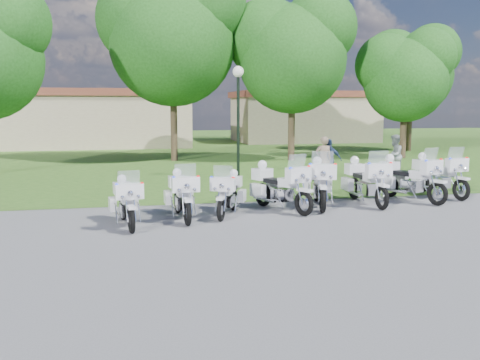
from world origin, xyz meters
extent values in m
plane|color=#5C5C62|center=(0.00, 0.00, 0.00)|extent=(100.00, 100.00, 0.00)
cube|color=#2F591C|center=(0.00, 27.00, 0.00)|extent=(100.00, 48.00, 0.01)
torus|color=black|center=(-3.33, -0.39, 0.30)|extent=(0.20, 0.62, 0.61)
torus|color=black|center=(-3.54, 1.14, 0.30)|extent=(0.20, 0.62, 0.61)
cube|color=white|center=(-3.33, -0.41, 0.62)|extent=(0.22, 0.42, 0.06)
cube|color=white|center=(-3.36, -0.18, 0.95)|extent=(0.68, 0.30, 0.36)
cube|color=silver|center=(-3.37, -0.13, 1.27)|extent=(0.52, 0.18, 0.34)
sphere|color=red|center=(-3.07, -0.20, 1.13)|extent=(0.08, 0.08, 0.08)
sphere|color=#1426E5|center=(-3.64, -0.27, 1.13)|extent=(0.08, 0.08, 0.08)
cube|color=silver|center=(-3.44, 0.39, 0.41)|extent=(0.37, 0.55, 0.31)
cube|color=white|center=(-3.41, 0.18, 0.73)|extent=(0.35, 0.51, 0.20)
cube|color=black|center=(-3.48, 0.66, 0.71)|extent=(0.38, 0.60, 0.11)
cube|color=white|center=(-3.25, 1.04, 0.45)|extent=(0.23, 0.49, 0.33)
cube|color=white|center=(-3.79, 0.97, 0.45)|extent=(0.23, 0.49, 0.33)
cube|color=white|center=(-3.54, 1.17, 0.84)|extent=(0.48, 0.42, 0.29)
sphere|color=white|center=(-3.54, 1.17, 1.07)|extent=(0.24, 0.24, 0.24)
torus|color=black|center=(-1.97, 0.13, 0.31)|extent=(0.16, 0.64, 0.64)
torus|color=black|center=(-2.07, 1.75, 0.31)|extent=(0.16, 0.64, 0.64)
cube|color=white|center=(-1.97, 0.11, 0.65)|extent=(0.20, 0.43, 0.07)
cube|color=white|center=(-1.99, 0.35, 1.00)|extent=(0.70, 0.27, 0.38)
cube|color=silver|center=(-1.99, 0.40, 1.33)|extent=(0.54, 0.15, 0.36)
sphere|color=red|center=(-1.68, 0.31, 1.18)|extent=(0.09, 0.09, 0.09)
sphere|color=#1426E5|center=(-2.29, 0.27, 1.18)|extent=(0.09, 0.09, 0.09)
cube|color=silver|center=(-2.02, 0.96, 0.43)|extent=(0.35, 0.55, 0.32)
cube|color=white|center=(-2.01, 0.73, 0.76)|extent=(0.33, 0.51, 0.21)
cube|color=black|center=(-2.04, 1.24, 0.74)|extent=(0.36, 0.61, 0.11)
cube|color=white|center=(-1.77, 1.62, 0.48)|extent=(0.20, 0.50, 0.34)
cube|color=white|center=(-2.34, 1.59, 0.48)|extent=(0.20, 0.50, 0.34)
cube|color=white|center=(-2.07, 1.77, 0.88)|extent=(0.48, 0.41, 0.30)
sphere|color=white|center=(-2.07, 1.77, 1.12)|extent=(0.25, 0.25, 0.25)
torus|color=black|center=(-1.08, 0.44, 0.29)|extent=(0.34, 0.59, 0.60)
torus|color=black|center=(-0.48, 1.83, 0.29)|extent=(0.34, 0.59, 0.60)
cube|color=white|center=(-1.09, 0.42, 0.61)|extent=(0.30, 0.42, 0.06)
cube|color=white|center=(-1.00, 0.63, 0.94)|extent=(0.67, 0.45, 0.36)
cube|color=silver|center=(-0.98, 0.68, 1.25)|extent=(0.50, 0.30, 0.34)
sphere|color=red|center=(-0.76, 0.46, 1.11)|extent=(0.08, 0.08, 0.08)
sphere|color=#1426E5|center=(-1.28, 0.69, 1.11)|extent=(0.08, 0.08, 0.08)
cube|color=silver|center=(-0.77, 1.15, 0.40)|extent=(0.48, 0.58, 0.30)
cube|color=white|center=(-0.86, 0.95, 0.71)|extent=(0.45, 0.54, 0.20)
cube|color=black|center=(-0.67, 1.40, 0.70)|extent=(0.50, 0.63, 0.11)
cube|color=white|center=(-0.29, 1.60, 0.45)|extent=(0.33, 0.49, 0.32)
cube|color=white|center=(-0.78, 1.81, 0.45)|extent=(0.33, 0.49, 0.32)
cube|color=white|center=(-0.47, 1.86, 0.82)|extent=(0.53, 0.50, 0.29)
sphere|color=white|center=(-0.47, 1.86, 1.05)|extent=(0.23, 0.23, 0.23)
torus|color=black|center=(1.22, 0.67, 0.34)|extent=(0.41, 0.69, 0.69)
torus|color=black|center=(0.49, 2.27, 0.34)|extent=(0.41, 0.69, 0.69)
cube|color=white|center=(1.22, 0.65, 0.71)|extent=(0.36, 0.49, 0.07)
cube|color=white|center=(1.12, 0.89, 1.09)|extent=(0.78, 0.54, 0.41)
cube|color=silver|center=(1.09, 0.94, 1.45)|extent=(0.58, 0.35, 0.39)
sphere|color=red|center=(1.44, 0.97, 1.29)|extent=(0.09, 0.09, 0.09)
sphere|color=#1426E5|center=(0.84, 0.69, 1.29)|extent=(0.09, 0.09, 0.09)
cube|color=silver|center=(0.84, 1.49, 0.47)|extent=(0.56, 0.67, 0.35)
cube|color=white|center=(0.94, 1.26, 0.83)|extent=(0.53, 0.63, 0.23)
cube|color=black|center=(0.71, 1.77, 0.81)|extent=(0.59, 0.73, 0.12)
cube|color=white|center=(0.83, 2.26, 0.52)|extent=(0.39, 0.57, 0.37)
cube|color=white|center=(0.27, 2.00, 0.52)|extent=(0.39, 0.57, 0.37)
cube|color=white|center=(0.47, 2.30, 0.95)|extent=(0.62, 0.58, 0.33)
sphere|color=white|center=(0.47, 2.30, 1.22)|extent=(0.27, 0.27, 0.27)
torus|color=black|center=(1.85, 0.94, 0.35)|extent=(0.32, 0.73, 0.71)
torus|color=black|center=(2.31, 2.69, 0.35)|extent=(0.32, 0.73, 0.71)
cube|color=white|center=(1.85, 0.92, 0.72)|extent=(0.30, 0.50, 0.07)
cube|color=white|center=(1.91, 1.18, 1.12)|extent=(0.81, 0.44, 0.43)
cube|color=silver|center=(1.93, 1.24, 1.49)|extent=(0.61, 0.28, 0.40)
sphere|color=red|center=(2.23, 1.03, 1.32)|extent=(0.10, 0.10, 0.10)
sphere|color=#1426E5|center=(1.57, 1.20, 1.32)|extent=(0.10, 0.10, 0.10)
cube|color=silver|center=(2.09, 1.84, 0.48)|extent=(0.50, 0.67, 0.36)
cube|color=white|center=(2.02, 1.59, 0.85)|extent=(0.47, 0.62, 0.23)
cube|color=black|center=(2.17, 2.15, 0.83)|extent=(0.52, 0.73, 0.13)
cube|color=white|center=(2.58, 2.46, 0.53)|extent=(0.33, 0.58, 0.38)
cube|color=white|center=(1.96, 2.62, 0.53)|extent=(0.33, 0.58, 0.38)
cube|color=white|center=(2.32, 2.72, 0.98)|extent=(0.60, 0.54, 0.34)
sphere|color=white|center=(2.32, 2.72, 1.26)|extent=(0.28, 0.28, 0.28)
torus|color=black|center=(3.65, 1.02, 0.35)|extent=(0.16, 0.71, 0.70)
torus|color=black|center=(3.60, 2.80, 0.35)|extent=(0.16, 0.71, 0.70)
cube|color=white|center=(3.66, 1.00, 0.71)|extent=(0.20, 0.47, 0.07)
cube|color=white|center=(3.65, 1.26, 1.10)|extent=(0.76, 0.27, 0.42)
cube|color=silver|center=(3.65, 1.32, 1.47)|extent=(0.59, 0.14, 0.39)
sphere|color=red|center=(3.98, 1.21, 1.30)|extent=(0.09, 0.09, 0.09)
sphere|color=#1426E5|center=(3.31, 1.19, 1.30)|extent=(0.09, 0.09, 0.09)
cube|color=silver|center=(3.63, 1.93, 0.47)|extent=(0.37, 0.60, 0.36)
cube|color=white|center=(3.63, 1.68, 0.84)|extent=(0.35, 0.56, 0.23)
cube|color=black|center=(3.62, 2.24, 0.82)|extent=(0.38, 0.66, 0.13)
cube|color=white|center=(3.92, 2.65, 0.52)|extent=(0.21, 0.55, 0.38)
cube|color=white|center=(3.29, 2.63, 0.52)|extent=(0.21, 0.55, 0.38)
cube|color=white|center=(3.60, 2.83, 0.97)|extent=(0.52, 0.43, 0.34)
sphere|color=white|center=(3.60, 2.83, 1.24)|extent=(0.27, 0.27, 0.27)
torus|color=black|center=(5.58, 1.30, 0.35)|extent=(0.39, 0.72, 0.72)
torus|color=black|center=(4.91, 3.00, 0.35)|extent=(0.39, 0.72, 0.72)
cube|color=white|center=(5.59, 1.28, 0.73)|extent=(0.35, 0.51, 0.07)
cube|color=white|center=(5.49, 1.53, 1.12)|extent=(0.81, 0.52, 0.43)
cube|color=silver|center=(5.46, 1.59, 1.50)|extent=(0.60, 0.34, 0.40)
sphere|color=red|center=(5.83, 1.60, 1.33)|extent=(0.10, 0.10, 0.10)
sphere|color=#1426E5|center=(5.19, 1.35, 1.33)|extent=(0.10, 0.10, 0.10)
cube|color=silver|center=(5.24, 2.17, 0.48)|extent=(0.56, 0.69, 0.36)
cube|color=white|center=(5.33, 1.93, 0.86)|extent=(0.52, 0.64, 0.24)
cube|color=black|center=(5.12, 2.47, 0.83)|extent=(0.58, 0.75, 0.13)
cube|color=white|center=(5.27, 2.96, 0.53)|extent=(0.38, 0.59, 0.38)
cube|color=white|center=(4.67, 2.73, 0.53)|extent=(0.38, 0.59, 0.38)
cube|color=white|center=(4.90, 3.03, 0.98)|extent=(0.63, 0.59, 0.34)
sphere|color=white|center=(4.90, 3.03, 1.26)|extent=(0.28, 0.28, 0.28)
torus|color=black|center=(6.76, 1.88, 0.35)|extent=(0.26, 0.71, 0.70)
torus|color=black|center=(6.43, 3.63, 0.35)|extent=(0.26, 0.71, 0.70)
cube|color=white|center=(6.76, 1.86, 0.71)|extent=(0.27, 0.49, 0.07)
cube|color=white|center=(6.72, 2.12, 1.10)|extent=(0.79, 0.38, 0.42)
cube|color=silver|center=(6.70, 2.18, 1.47)|extent=(0.60, 0.23, 0.39)
sphere|color=red|center=(7.06, 2.12, 1.30)|extent=(0.09, 0.09, 0.09)
sphere|color=#1426E5|center=(6.40, 1.99, 1.30)|extent=(0.09, 0.09, 0.09)
cube|color=silver|center=(6.59, 2.78, 0.47)|extent=(0.46, 0.64, 0.36)
cube|color=white|center=(6.64, 2.53, 0.84)|extent=(0.43, 0.60, 0.23)
cube|color=black|center=(6.54, 3.08, 0.82)|extent=(0.47, 0.70, 0.13)
cube|color=white|center=(6.77, 3.53, 0.52)|extent=(0.28, 0.57, 0.38)
cube|color=white|center=(6.15, 3.42, 0.52)|extent=(0.28, 0.57, 0.38)
cube|color=white|center=(6.43, 3.66, 0.96)|extent=(0.57, 0.50, 0.33)
sphere|color=white|center=(6.43, 3.66, 1.23)|extent=(0.27, 0.27, 0.27)
cylinder|color=black|center=(0.99, 8.32, 2.06)|extent=(0.12, 0.12, 4.13)
sphere|color=white|center=(0.99, 8.32, 4.28)|extent=(0.44, 0.44, 0.44)
sphere|color=#1C4C15|center=(-8.15, 11.67, 6.36)|extent=(3.59, 3.59, 3.59)
cylinder|color=#38281C|center=(-0.94, 15.97, 2.27)|extent=(0.36, 0.36, 4.54)
sphere|color=#1C4C15|center=(-0.94, 15.97, 6.19)|extent=(6.60, 6.60, 6.60)
sphere|color=#1C4C15|center=(-2.38, 16.48, 7.42)|extent=(4.95, 4.95, 4.95)
sphere|color=#1C4C15|center=(0.61, 15.56, 8.04)|extent=(4.54, 4.54, 4.54)
cylinder|color=#38281C|center=(5.29, 14.94, 1.97)|extent=(0.36, 0.36, 3.94)
sphere|color=#1C4C15|center=(5.29, 14.94, 5.38)|extent=(5.74, 5.74, 5.74)
sphere|color=#1C4C15|center=(4.03, 15.39, 6.45)|extent=(4.30, 4.30, 4.30)
sphere|color=#1C4C15|center=(6.63, 14.58, 6.99)|extent=(3.94, 3.94, 3.94)
cylinder|color=#38281C|center=(11.87, 14.92, 1.59)|extent=(0.36, 0.36, 3.17)
sphere|color=#1C4C15|center=(11.87, 14.92, 4.33)|extent=(4.62, 4.62, 4.62)
sphere|color=#1C4C15|center=(10.86, 15.28, 5.19)|extent=(3.46, 3.46, 3.46)
sphere|color=#1C4C15|center=(12.95, 14.63, 5.63)|extent=(3.17, 3.17, 3.17)
cylinder|color=#38281C|center=(14.62, 19.19, 1.79)|extent=(0.36, 0.36, 3.57)
sphere|color=#1C4C15|center=(14.62, 19.19, 4.87)|extent=(5.20, 5.20, 5.20)
sphere|color=#1C4C15|center=(13.49, 19.60, 5.85)|extent=(3.90, 3.90, 3.90)
sphere|color=#1C4C15|center=(15.84, 18.87, 6.33)|extent=(3.57, 3.57, 3.57)
cube|color=tan|center=(-6.00, 28.00, 1.80)|extent=(14.00, 8.00, 3.60)
cube|color=brown|center=(-6.00, 28.00, 3.85)|extent=(14.56, 8.32, 0.50)
cube|color=tan|center=(11.00, 30.00, 1.80)|extent=(11.00, 7.00, 3.60)
cube|color=brown|center=(11.00, 30.00, 3.85)|extent=(11.44, 7.28, 0.50)
imported|color=#886D5C|center=(4.04, 6.74, 0.88)|extent=(0.68, 0.49, 1.76)
imported|color=gray|center=(7.54, 7.69, 0.87)|extent=(1.05, 1.07, 1.74)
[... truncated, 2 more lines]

